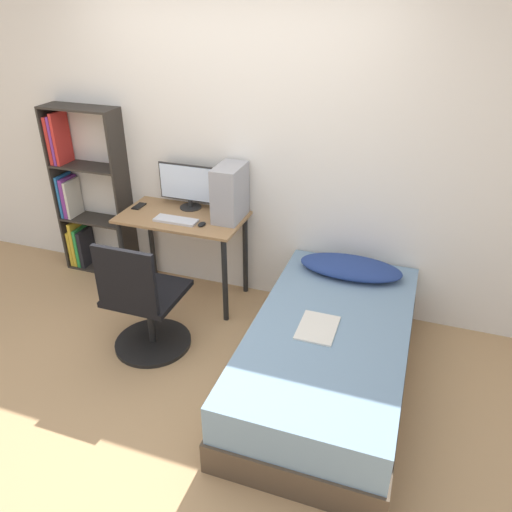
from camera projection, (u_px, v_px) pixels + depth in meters
name	position (u px, v px, depth m)	size (l,w,h in m)	color
ground_plane	(158.00, 397.00, 3.32)	(14.00, 14.00, 0.00)	tan
wall_back	(236.00, 151.00, 3.97)	(8.00, 0.05, 2.50)	silver
desk	(183.00, 230.00, 4.12)	(1.02, 0.56, 0.76)	#997047
bookshelf	(82.00, 198.00, 4.53)	(0.67, 0.24, 1.53)	#2D2823
office_chair	(145.00, 309.00, 3.60)	(0.58, 0.58, 0.93)	black
bed	(328.00, 355.00, 3.34)	(1.02, 1.91, 0.48)	#4C3D2D
pillow	(351.00, 267.00, 3.78)	(0.77, 0.36, 0.11)	navy
magazine	(318.00, 328.00, 3.20)	(0.24, 0.32, 0.01)	silver
monitor	(189.00, 185.00, 4.11)	(0.54, 0.18, 0.37)	black
keyboard	(176.00, 220.00, 3.96)	(0.35, 0.12, 0.02)	silver
pc_tower	(230.00, 193.00, 3.91)	(0.20, 0.34, 0.44)	#99999E
mouse	(202.00, 224.00, 3.89)	(0.06, 0.09, 0.02)	black
phone	(139.00, 206.00, 4.22)	(0.07, 0.14, 0.01)	black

